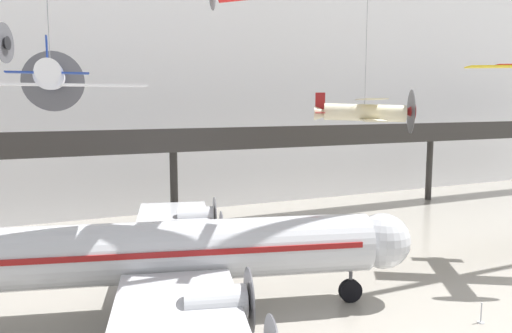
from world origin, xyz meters
TOP-DOWN VIEW (x-y plane):
  - hangar_back_wall at (0.00, 36.69)m, footprint 140.00×3.00m
  - mezzanine_walkway at (0.00, 28.05)m, footprint 110.00×3.20m
  - airliner_silver_main at (-6.00, 10.64)m, footprint 27.88×32.29m
  - suspended_plane_white_twin at (-10.73, 10.65)m, footprint 8.81×7.16m
  - suspended_plane_cream_biplane at (13.03, 18.66)m, footprint 8.32×9.19m
  - stanchion_barrier at (8.70, 2.84)m, footprint 0.36×0.36m

SIDE VIEW (x-z plane):
  - stanchion_barrier at x=8.70m, z-range -0.21..0.87m
  - airliner_silver_main at x=-6.00m, z-range -1.36..8.14m
  - mezzanine_walkway at x=0.00m, z-range 2.89..11.91m
  - suspended_plane_cream_biplane at x=13.03m, z-range 3.76..17.12m
  - suspended_plane_white_twin at x=-10.73m, z-range 6.61..18.06m
  - hangar_back_wall at x=0.00m, z-range 0.00..28.68m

